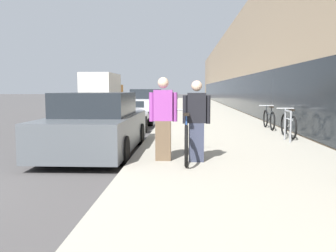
% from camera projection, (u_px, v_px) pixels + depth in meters
% --- Properties ---
extents(sidewalk_slab, '(4.61, 70.00, 0.13)m').
position_uv_depth(sidewalk_slab, '(203.00, 111.00, 25.57)').
color(sidewalk_slab, '#A39E8E').
rests_on(sidewalk_slab, ground).
extents(storefront_facade, '(10.01, 70.00, 6.60)m').
position_uv_depth(storefront_facade, '(283.00, 69.00, 32.86)').
color(storefront_facade, tan).
rests_on(storefront_facade, ground).
extents(tandem_bicycle, '(0.52, 2.45, 0.98)m').
position_uv_depth(tandem_bicycle, '(186.00, 139.00, 7.63)').
color(tandem_bicycle, black).
rests_on(tandem_bicycle, sidewalk_slab).
extents(person_rider, '(0.54, 0.21, 1.58)m').
position_uv_depth(person_rider, '(196.00, 121.00, 7.29)').
color(person_rider, '#33384C').
rests_on(person_rider, sidewalk_slab).
extents(person_bystander, '(0.56, 0.22, 1.65)m').
position_uv_depth(person_bystander, '(163.00, 119.00, 7.41)').
color(person_bystander, brown).
rests_on(person_bystander, sidewalk_slab).
extents(bike_rack_hoop, '(0.05, 0.60, 0.84)m').
position_uv_depth(bike_rack_hoop, '(288.00, 122.00, 10.17)').
color(bike_rack_hoop, gray).
rests_on(bike_rack_hoop, sidewalk_slab).
extents(cruiser_bike_nearest, '(0.52, 1.63, 0.85)m').
position_uv_depth(cruiser_bike_nearest, '(288.00, 125.00, 11.00)').
color(cruiser_bike_nearest, black).
rests_on(cruiser_bike_nearest, sidewalk_slab).
extents(cruiser_bike_middle, '(0.52, 1.76, 0.83)m').
position_uv_depth(cruiser_bike_middle, '(269.00, 119.00, 13.34)').
color(cruiser_bike_middle, black).
rests_on(cruiser_bike_middle, sidewalk_slab).
extents(parked_sedan_curbside, '(1.94, 4.59, 1.46)m').
position_uv_depth(parked_sedan_curbside, '(96.00, 126.00, 8.97)').
color(parked_sedan_curbside, '#4C5156').
rests_on(parked_sedan_curbside, ground).
extents(vintage_roadster_curbside, '(1.67, 4.37, 1.07)m').
position_uv_depth(vintage_roadster_curbside, '(129.00, 117.00, 14.47)').
color(vintage_roadster_curbside, silver).
rests_on(vintage_roadster_curbside, ground).
extents(parked_sedan_far, '(1.86, 4.13, 1.54)m').
position_uv_depth(parked_sedan_far, '(146.00, 104.00, 20.61)').
color(parked_sedan_far, silver).
rests_on(parked_sedan_far, ground).
extents(moving_truck, '(2.58, 7.42, 2.89)m').
position_uv_depth(moving_truck, '(103.00, 90.00, 33.06)').
color(moving_truck, orange).
rests_on(moving_truck, ground).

